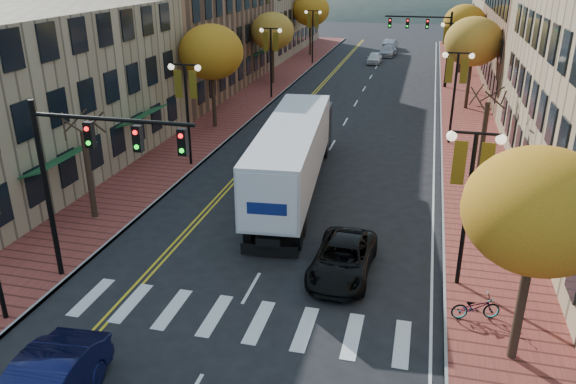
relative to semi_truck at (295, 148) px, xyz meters
The scene contains 29 objects.
ground 14.02m from the semi_truck, 87.46° to the right, with size 200.00×200.00×0.00m, color black.
sidewalk_left 20.61m from the semi_truck, 114.16° to the left, with size 4.00×85.00×0.15m, color brown.
sidewalk_right 21.14m from the semi_truck, 62.79° to the left, with size 4.00×85.00×0.15m, color brown.
building_left_near 16.55m from the semi_truck, behind, with size 12.00×22.00×9.00m, color #9E8966.
building_left_mid 27.77m from the semi_truck, 126.44° to the left, with size 12.00×24.00×11.00m, color brown.
building_left_far 50.02m from the semi_truck, 109.15° to the left, with size 12.00×26.00×9.50m, color #9E8966.
building_right_far 53.80m from the semi_truck, 69.15° to the left, with size 15.00×20.00×11.00m, color #9E8966.
tree_left_a 10.20m from the semi_truck, 145.31° to the right, with size 0.28×0.28×4.20m.
tree_left_b 13.56m from the semi_truck, 129.45° to the left, with size 4.48×4.48×7.21m.
tree_left_c 27.64m from the semi_truck, 107.75° to the left, with size 4.16×4.16×6.69m.
tree_left_d 45.10m from the semi_truck, 100.75° to the left, with size 4.61×4.61×7.42m.
tree_right_a 15.47m from the semi_truck, 50.85° to the right, with size 4.16×4.16×6.69m.
tree_right_b 10.49m from the semi_truck, 23.57° to the left, with size 0.28×0.28×4.20m.
tree_right_c 22.58m from the semi_truck, 64.54° to the left, with size 4.48×4.48×7.21m.
tree_right_d 37.56m from the semi_truck, 75.13° to the left, with size 4.35×4.35×7.00m.
lamp_left_b 7.49m from the semi_truck, 162.33° to the left, with size 1.96×0.36×6.05m.
lamp_left_c 21.43m from the semi_truck, 108.83° to the left, with size 1.96×0.36×6.05m.
lamp_left_d 38.86m from the semi_truck, 100.22° to the left, with size 1.96×0.36×6.05m.
lamp_right_a 11.43m from the semi_truck, 43.90° to the right, with size 1.96×0.36×6.05m.
lamp_right_b 13.17m from the semi_truck, 51.49° to the left, with size 1.96×0.36×6.05m.
lamp_right_c 29.40m from the semi_truck, 73.95° to the left, with size 1.96×0.36×6.05m.
traffic_mast_near 12.13m from the semi_truck, 114.23° to the right, with size 6.10×0.35×7.00m.
traffic_mast_far 28.96m from the semi_truck, 77.81° to the left, with size 6.10×0.34×7.00m.
semi_truck is the anchor object (origin of this frame).
black_suv 8.99m from the semi_truck, 64.70° to the right, with size 2.22×4.81×1.34m, color black.
car_far_white 40.54m from the semi_truck, 89.84° to the left, with size 1.54×3.83×1.30m, color silver.
car_far_silver 46.41m from the semi_truck, 88.44° to the left, with size 1.84×4.54×1.32m, color #98989F.
car_far_oncoming 52.45m from the semi_truck, 88.78° to the left, with size 1.42×4.09×1.35m, color #A4A3AB.
bicycle 13.33m from the semi_truck, 49.30° to the right, with size 0.58×1.66×0.87m, color gray.
Camera 1 is at (5.68, -13.23, 11.45)m, focal length 35.00 mm.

